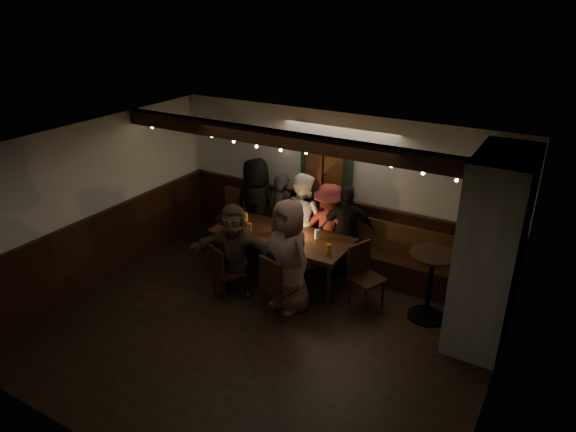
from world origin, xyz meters
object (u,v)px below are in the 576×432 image
Objects in this scene: high_top at (431,278)px; person_c at (302,219)px; person_b at (282,215)px; person_e at (347,231)px; person_d at (329,228)px; chair_near_right at (276,284)px; person_g at (289,256)px; chair_end at (363,271)px; dining_table at (281,238)px; person_f at (234,251)px; person_a at (256,206)px; chair_near_left at (223,270)px.

high_top is 2.44m from person_c.
person_b is 0.98× the size of person_e.
chair_near_right is at bearing 83.88° from person_d.
person_b is 1.00× the size of person_d.
person_b is 0.88× the size of person_g.
chair_end is 1.16m from person_d.
high_top is at bearing 157.43° from person_d.
dining_table is 0.84m from person_f.
person_d is (1.40, 0.05, -0.11)m from person_a.
dining_table is 0.89m from person_b.
person_d is at bearing 110.39° from person_g.
high_top reaches higher than dining_table.
person_e is at bearing 52.00° from chair_near_left.
person_e is at bearing 130.19° from chair_end.
person_b is (-1.85, 0.76, 0.22)m from chair_end.
person_d is 1.01× the size of person_f.
person_f is at bearing -162.54° from high_top.
dining_table reaches higher than chair_end.
dining_table is at bearing 144.17° from person_a.
person_d is at bearing 36.81° from person_f.
dining_table is 0.86m from person_d.
person_e is 1.89m from person_f.
chair_end is at bearing 26.87° from chair_near_left.
person_g reaches higher than chair_near_right.
person_a reaches higher than person_g.
person_f is at bearing -117.59° from dining_table.
person_a is 1.14× the size of person_d.
chair_end is at bearing 164.36° from person_a.
person_a is (-1.39, 1.60, 0.33)m from chair_near_right.
person_g is (-0.89, -0.67, 0.32)m from chair_end.
chair_near_right is 0.92m from person_f.
chair_near_left is at bearing -153.13° from chair_end.
person_b is at bearing -2.73° from person_c.
person_f is at bearing 95.73° from person_b.
chair_near_left is at bearing 105.10° from person_a.
person_d is 1.70m from person_f.
dining_table is at bearing -179.68° from chair_end.
chair_near_right is at bearing -77.29° from person_g.
person_b is 0.93× the size of person_c.
chair_near_right is 1.70m from person_e.
person_e is at bearing -179.12° from person_b.
person_d is at bearing 89.46° from chair_near_right.
high_top is at bearing 176.09° from person_c.
high_top reaches higher than chair_near_left.
person_a reaches higher than person_f.
person_d is at bearing 59.42° from chair_near_left.
high_top is at bearing -4.09° from person_f.
chair_near_left is 0.58× the size of person_b.
person_a is at bearing -22.37° from person_e.
person_b reaches higher than high_top.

